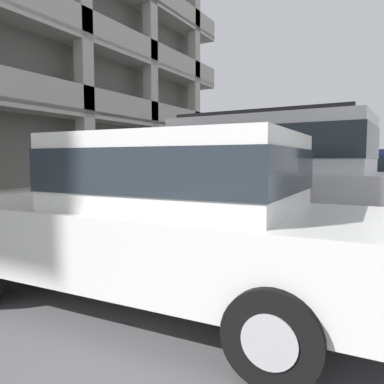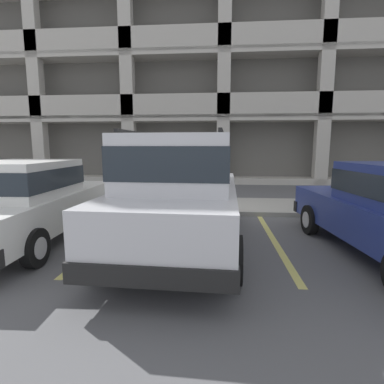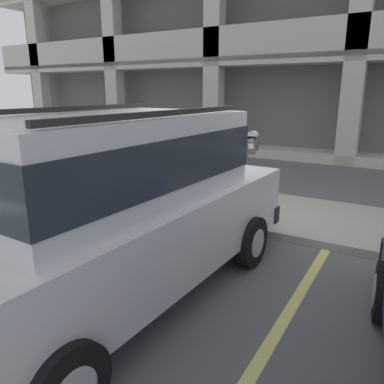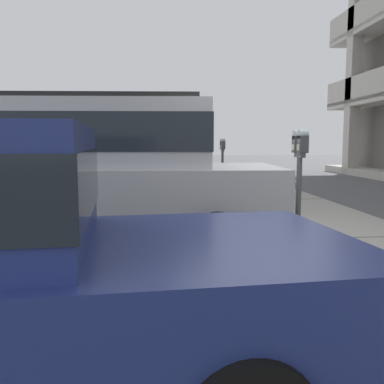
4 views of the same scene
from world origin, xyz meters
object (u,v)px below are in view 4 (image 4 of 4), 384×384
object	(u,v)px
parking_meter_far	(223,152)
silver_suv	(101,169)
red_sedan	(124,173)
parking_meter_near	(300,159)

from	to	relation	value
parking_meter_far	silver_suv	bearing A→B (deg)	-22.53
silver_suv	red_sedan	world-z (taller)	silver_suv
silver_suv	red_sedan	bearing A→B (deg)	-179.01
red_sedan	parking_meter_far	distance (m)	4.04
silver_suv	parking_meter_far	bearing A→B (deg)	159.64
parking_meter_near	parking_meter_far	distance (m)	6.51
silver_suv	red_sedan	xyz separation A→B (m)	(-2.96, 0.06, -0.27)
red_sedan	parking_meter_near	distance (m)	4.21
red_sedan	silver_suv	bearing A→B (deg)	-3.16
red_sedan	parking_meter_far	size ratio (longest dim) A/B	3.19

